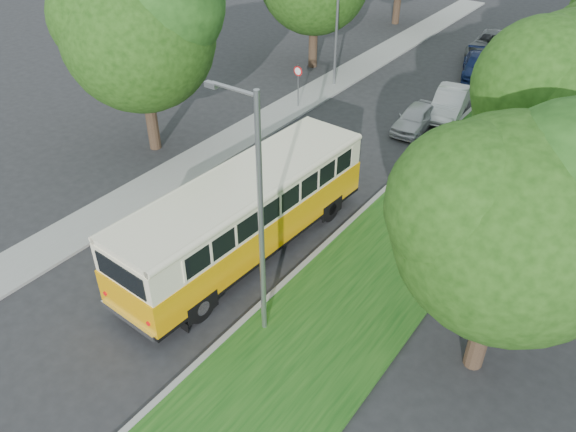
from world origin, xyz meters
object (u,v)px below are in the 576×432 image
Objects in this scene: car_silver at (416,118)px; car_blue at (478,66)px; car_white at (450,103)px; vintage_bus at (246,215)px; car_grey at (492,44)px; lamppost_near at (258,215)px; lamppost_far at (336,16)px.

car_silver is 9.34m from car_blue.
car_white is 6.72m from car_blue.
car_grey is (-0.08, 26.74, -0.86)m from vintage_bus.
lamppost_near is at bearing -95.58° from car_white.
lamppost_near is 1.07× the size of lamppost_far.
lamppost_near is 18.93m from car_white.
lamppost_far is at bearing 155.44° from car_silver.
lamppost_near reaches higher than vintage_bus.
car_grey is at bearing 93.17° from vintage_bus.
vintage_bus is 2.89× the size of car_silver.
car_white is 0.82× the size of car_grey.
car_white reaches higher than car_silver.
lamppost_near is at bearing -87.82° from car_grey.
lamppost_far is (-8.91, 18.50, -0.25)m from lamppost_near.
lamppost_far is at bearing -121.98° from car_grey.
car_silver is at bearing -115.83° from car_white.
car_grey reaches higher than car_silver.
vintage_bus is at bearing 135.59° from lamppost_near.
lamppost_near is at bearing -84.99° from car_silver.
car_silver is (-2.21, 15.84, -3.73)m from lamppost_near.
lamppost_near is 1.82× the size of car_blue.
vintage_bus is 13.12m from car_silver.
car_blue is (-0.13, 9.34, -0.01)m from car_silver.
car_grey is (-0.58, 4.34, 0.12)m from car_blue.
lamppost_far reaches higher than vintage_bus.
car_grey is (-0.71, 13.68, 0.12)m from car_silver.
car_grey is (5.99, 11.02, -3.36)m from lamppost_far.
car_white is at bearing 87.97° from vintage_bus.
lamppost_far is 10.00m from car_blue.
car_white is at bearing 94.48° from lamppost_near.
car_white is (7.45, 0.02, -3.38)m from lamppost_far.
car_white is 1.02× the size of car_blue.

